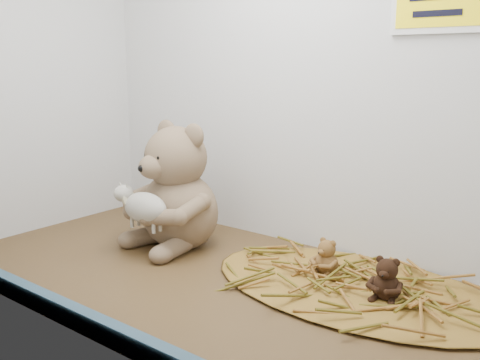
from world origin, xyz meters
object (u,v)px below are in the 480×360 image
Objects in this scene: main_teddy at (179,185)px; mini_teddy_brown at (387,277)px; mini_teddy_tan at (327,255)px; toy_lamb at (145,208)px.

main_teddy reaches higher than mini_teddy_brown.
mini_teddy_tan is 14.99cm from mini_teddy_brown.
mini_teddy_brown is (52.05, -0.34, -9.68)cm from main_teddy.
main_teddy reaches higher than toy_lamb.
main_teddy is at bearing 90.00° from toy_lamb.
mini_teddy_brown is at bearing -3.19° from mini_teddy_tan.
toy_lamb is (0.00, -10.65, -3.38)cm from main_teddy.
toy_lamb is at bearing -80.28° from main_teddy.
mini_teddy_tan is (37.64, 3.79, -10.01)cm from main_teddy.
mini_teddy_brown is (14.41, -4.13, 0.33)cm from mini_teddy_tan.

